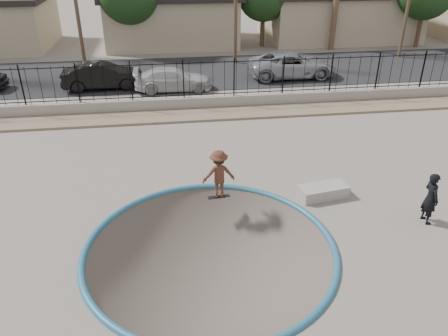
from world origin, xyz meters
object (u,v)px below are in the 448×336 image
object	(u,v)px
skater	(219,177)
car_d	(292,65)
skateboard	(219,197)
car_b	(103,76)
concrete_ledge	(323,191)
videographer	(431,198)
car_c	(173,79)

from	to	relation	value
skater	car_d	xyz separation A→B (m)	(6.24, 13.40, -0.03)
skater	skateboard	size ratio (longest dim) A/B	2.18
car_b	concrete_ledge	bearing A→B (deg)	-150.28
concrete_ledge	car_d	xyz separation A→B (m)	(2.83, 13.79, 0.58)
skater	videographer	size ratio (longest dim) A/B	1.00
skateboard	car_c	distance (m)	11.86
car_d	skateboard	bearing A→B (deg)	154.40
skater	car_b	world-z (taller)	skater
skater	videographer	xyz separation A→B (m)	(6.00, -2.18, -0.00)
skateboard	car_b	bearing A→B (deg)	105.19
skateboard	car_d	size ratio (longest dim) A/B	0.14
car_b	car_c	size ratio (longest dim) A/B	1.04
skateboard	concrete_ledge	size ratio (longest dim) A/B	0.47
skater	skateboard	world-z (taller)	skater
skateboard	videographer	xyz separation A→B (m)	(6.00, -2.18, 0.76)
car_d	car_c	bearing A→B (deg)	101.79
car_b	car_d	bearing A→B (deg)	-89.00
skater	car_b	distance (m)	13.58
car_b	car_d	distance (m)	11.17
videographer	car_c	distance (m)	15.64
car_c	car_d	distance (m)	7.44
concrete_ledge	car_c	world-z (taller)	car_c
skater	car_d	size ratio (longest dim) A/B	0.30
skater	concrete_ledge	world-z (taller)	skater
skateboard	car_b	xyz separation A→B (m)	(-4.90, 12.67, 0.72)
skater	car_c	world-z (taller)	skater
videographer	car_d	xyz separation A→B (m)	(0.25, 15.58, -0.03)
concrete_ledge	car_c	bearing A→B (deg)	109.99
skateboard	videographer	bearing A→B (deg)	-25.94
car_c	car_b	bearing A→B (deg)	76.85
skateboard	car_c	xyz separation A→B (m)	(-1.02, 11.80, 0.60)
skateboard	concrete_ledge	bearing A→B (deg)	-12.49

